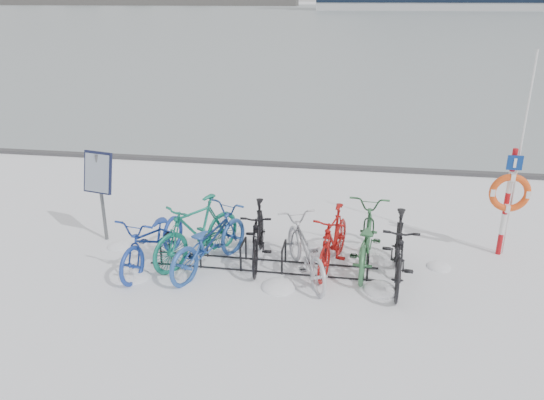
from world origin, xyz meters
The scene contains 15 objects.
ground centered at (0.00, 0.00, 0.00)m, with size 900.00×900.00×0.00m, color white.
ice_sheet centered at (0.00, 155.00, 0.01)m, with size 400.00×298.00×0.02m, color #929FA5.
quay_edge centered at (0.00, 5.90, 0.05)m, with size 400.00×0.25×0.10m, color #3F3F42.
bike_rack centered at (0.00, 0.00, 0.18)m, with size 4.00×0.48×0.46m.
info_board centered at (-3.24, 0.59, 1.28)m, with size 0.63×0.34×1.78m.
lifebuoy_station centered at (4.21, 1.12, 1.23)m, with size 0.71×0.22×3.66m.
bike_0 centered at (-1.90, -0.24, 0.53)m, with size 0.71×2.04×1.07m, color #1C3A98.
bike_1 centered at (-1.21, 0.08, 0.60)m, with size 0.56×2.00×1.20m, color #15725C.
bike_2 centered at (-0.93, -0.16, 0.54)m, with size 0.72×2.08×1.09m, color #2751A0.
bike_3 centered at (-0.13, 0.21, 0.55)m, with size 0.52×1.84×1.10m, color black.
bike_4 centered at (0.75, -0.17, 0.51)m, with size 0.67×1.93×1.01m, color silver.
bike_5 centered at (1.19, 0.22, 0.55)m, with size 0.52×1.83×1.10m, color #9C110F.
bike_6 centered at (1.75, 0.40, 0.54)m, with size 0.72×2.08×1.09m, color #336E41.
bike_7 centered at (2.28, -0.13, 0.60)m, with size 0.56×1.98×1.19m, color black.
snow_drifts centered at (0.26, -0.09, 0.00)m, with size 6.35×2.05×0.20m.
Camera 1 is at (1.48, -8.17, 4.47)m, focal length 35.00 mm.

